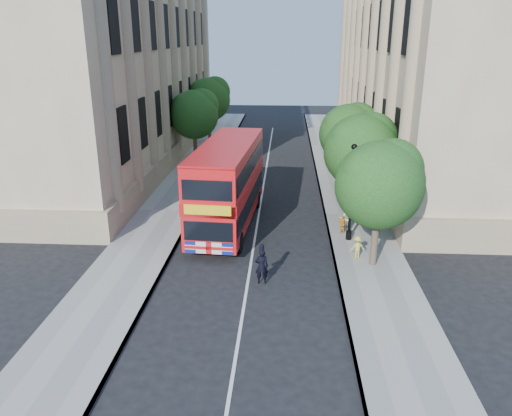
% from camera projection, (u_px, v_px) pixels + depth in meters
% --- Properties ---
extents(ground, '(120.00, 120.00, 0.00)m').
position_uv_depth(ground, '(246.00, 294.00, 21.22)').
color(ground, black).
rests_on(ground, ground).
extents(pavement_right, '(3.50, 80.00, 0.12)m').
position_uv_depth(pavement_right, '(353.00, 215.00, 30.30)').
color(pavement_right, gray).
rests_on(pavement_right, ground).
extents(pavement_left, '(3.50, 80.00, 0.12)m').
position_uv_depth(pavement_left, '(167.00, 211.00, 30.96)').
color(pavement_left, gray).
rests_on(pavement_left, ground).
extents(building_right, '(12.00, 38.00, 18.00)m').
position_uv_depth(building_right, '(440.00, 53.00, 40.10)').
color(building_right, tan).
rests_on(building_right, ground).
extents(building_left, '(12.00, 38.00, 18.00)m').
position_uv_depth(building_left, '(104.00, 53.00, 41.68)').
color(building_left, tan).
rests_on(building_left, ground).
extents(tree_right_near, '(4.00, 4.00, 6.08)m').
position_uv_depth(tree_right_near, '(380.00, 180.00, 22.35)').
color(tree_right_near, '#473828').
rests_on(tree_right_near, ground).
extents(tree_right_mid, '(4.20, 4.20, 6.37)m').
position_uv_depth(tree_right_mid, '(362.00, 147.00, 27.94)').
color(tree_right_mid, '#473828').
rests_on(tree_right_mid, ground).
extents(tree_right_far, '(4.00, 4.00, 6.15)m').
position_uv_depth(tree_right_far, '(349.00, 130.00, 33.64)').
color(tree_right_far, '#473828').
rests_on(tree_right_far, ground).
extents(tree_left_far, '(4.00, 4.00, 6.30)m').
position_uv_depth(tree_left_far, '(195.00, 112.00, 40.87)').
color(tree_left_far, '#473828').
rests_on(tree_left_far, ground).
extents(tree_left_back, '(4.20, 4.20, 6.65)m').
position_uv_depth(tree_left_back, '(209.00, 97.00, 48.33)').
color(tree_left_back, '#473828').
rests_on(tree_left_back, ground).
extents(lamp_post, '(0.32, 0.32, 5.16)m').
position_uv_depth(lamp_post, '(351.00, 197.00, 25.77)').
color(lamp_post, black).
rests_on(lamp_post, pavement_right).
extents(double_decker_bus, '(3.41, 10.32, 4.69)m').
position_uv_depth(double_decker_bus, '(228.00, 182.00, 27.93)').
color(double_decker_bus, red).
rests_on(double_decker_bus, ground).
extents(box_van, '(2.47, 5.55, 3.12)m').
position_uv_depth(box_van, '(218.00, 175.00, 33.37)').
color(box_van, black).
rests_on(box_van, ground).
extents(police_constable, '(0.63, 0.45, 1.62)m').
position_uv_depth(police_constable, '(262.00, 266.00, 21.87)').
color(police_constable, black).
rests_on(police_constable, ground).
extents(woman_pedestrian, '(0.74, 0.59, 1.48)m').
position_uv_depth(woman_pedestrian, '(345.00, 218.00, 27.45)').
color(woman_pedestrian, beige).
rests_on(woman_pedestrian, pavement_right).
extents(child_a, '(0.63, 0.31, 1.04)m').
position_uv_depth(child_a, '(342.00, 224.00, 27.20)').
color(child_a, orange).
rests_on(child_a, pavement_right).
extents(child_b, '(0.82, 0.60, 1.13)m').
position_uv_depth(child_b, '(357.00, 247.00, 24.17)').
color(child_b, '#D1CC47').
rests_on(child_b, pavement_right).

